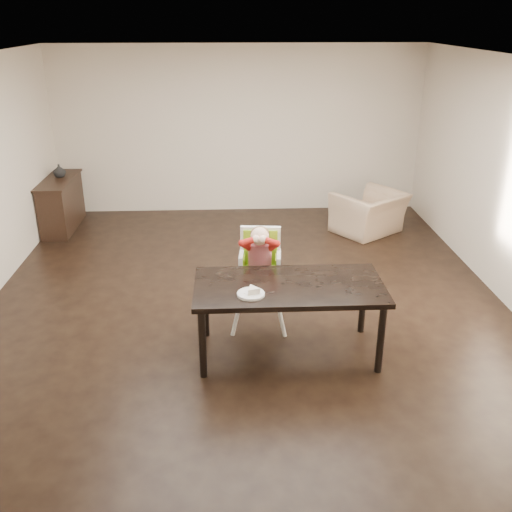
# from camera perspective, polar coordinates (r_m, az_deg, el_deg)

# --- Properties ---
(ground) EXTENTS (7.00, 7.00, 0.00)m
(ground) POSITION_cam_1_polar(r_m,az_deg,el_deg) (6.66, -0.95, -4.79)
(ground) COLOR black
(ground) RESTS_ON ground
(room_walls) EXTENTS (6.02, 7.02, 2.71)m
(room_walls) POSITION_cam_1_polar(r_m,az_deg,el_deg) (6.02, -1.07, 11.02)
(room_walls) COLOR beige
(room_walls) RESTS_ON ground
(dining_table) EXTENTS (1.80, 0.90, 0.75)m
(dining_table) POSITION_cam_1_polar(r_m,az_deg,el_deg) (5.44, 3.32, -3.61)
(dining_table) COLOR black
(dining_table) RESTS_ON ground
(high_chair) EXTENTS (0.51, 0.51, 1.12)m
(high_chair) POSITION_cam_1_polar(r_m,az_deg,el_deg) (5.94, 0.40, 0.05)
(high_chair) COLOR white
(high_chair) RESTS_ON ground
(plate) EXTENTS (0.29, 0.29, 0.07)m
(plate) POSITION_cam_1_polar(r_m,az_deg,el_deg) (5.19, -0.44, -3.67)
(plate) COLOR white
(plate) RESTS_ON dining_table
(armchair) EXTENTS (1.15, 1.07, 0.84)m
(armchair) POSITION_cam_1_polar(r_m,az_deg,el_deg) (8.85, 11.29, 4.92)
(armchair) COLOR tan
(armchair) RESTS_ON ground
(sideboard) EXTENTS (0.44, 1.26, 0.79)m
(sideboard) POSITION_cam_1_polar(r_m,az_deg,el_deg) (9.37, -18.88, 4.97)
(sideboard) COLOR black
(sideboard) RESTS_ON ground
(vase) EXTENTS (0.25, 0.25, 0.19)m
(vase) POSITION_cam_1_polar(r_m,az_deg,el_deg) (9.36, -19.07, 8.04)
(vase) COLOR #99999E
(vase) RESTS_ON sideboard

